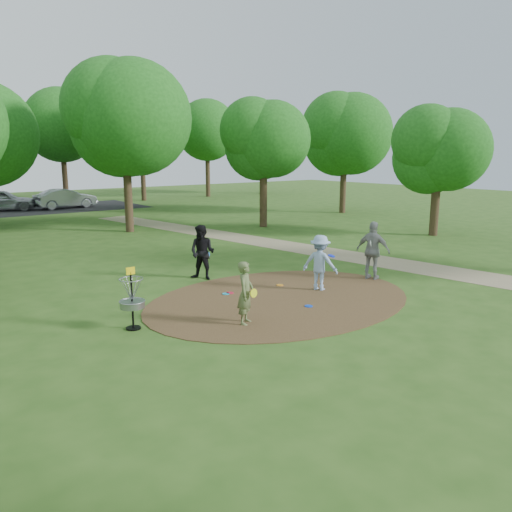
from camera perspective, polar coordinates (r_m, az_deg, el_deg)
ground at (r=14.70m, az=2.90°, el=-4.94°), size 100.00×100.00×0.00m
dirt_clearing at (r=14.70m, az=2.90°, el=-4.91°), size 8.40×8.40×0.02m
footpath at (r=20.62m, az=12.96°, el=-0.40°), size 7.55×39.89×0.01m
parking_lot at (r=42.37m, az=-22.55°, el=5.03°), size 14.00×8.00×0.01m
player_observer_with_disc at (r=12.39m, az=-1.20°, el=-4.25°), size 0.69×0.66×1.60m
player_throwing_with_disc at (r=15.59m, az=7.32°, el=-0.78°), size 1.23×1.29×1.74m
player_walking_with_disc at (r=16.89m, az=-6.15°, el=0.41°), size 1.08×1.14×1.86m
player_waiting_with_disc at (r=17.22m, az=13.23°, el=0.59°), size 0.83×1.25×1.98m
disc_ground_cyan at (r=15.16m, az=-3.47°, el=-4.32°), size 0.22×0.22×0.02m
disc_ground_blue at (r=14.01m, az=6.04°, el=-5.71°), size 0.22×0.22×0.02m
disc_ground_red at (r=15.24m, az=-2.99°, el=-4.23°), size 0.22×0.22×0.02m
car_left at (r=42.08m, az=-27.07°, el=5.71°), size 5.10×3.23×1.62m
car_right at (r=42.10m, az=-20.92°, el=6.15°), size 4.74×1.97×1.52m
disc_ground_orange at (r=16.13m, az=2.75°, el=-3.34°), size 0.22×0.22×0.02m
disc_golf_basket at (r=12.37m, az=-14.02°, el=-4.26°), size 0.63×0.63×1.54m
tree_ring at (r=24.20m, az=-12.86°, el=13.89°), size 37.53×45.80×9.66m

